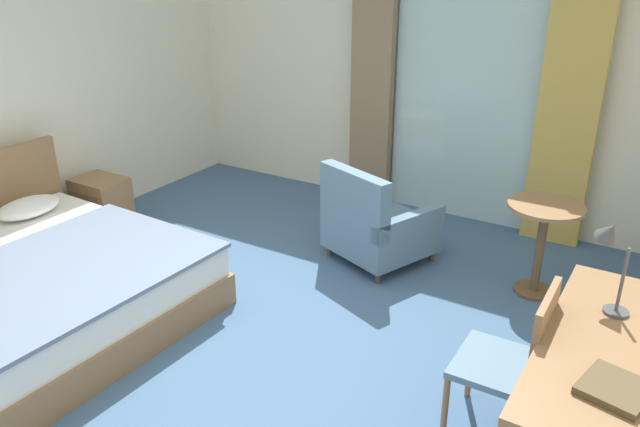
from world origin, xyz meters
name	(u,v)px	position (x,y,z in m)	size (l,w,h in m)	color
ground	(237,346)	(0.00, 0.00, -0.05)	(5.89, 6.51, 0.10)	#426084
wall_back	(419,75)	(0.00, 2.99, 1.36)	(5.49, 0.12, 2.71)	silver
balcony_glass_door	(466,99)	(0.52, 2.91, 1.19)	(1.45, 0.02, 2.39)	silver
curtain_panel_left	(372,83)	(-0.42, 2.81, 1.26)	(0.44, 0.10, 2.53)	#897056
curtain_panel_right	(569,106)	(1.47, 2.81, 1.26)	(0.51, 0.10, 2.53)	tan
bed	(33,283)	(-1.46, -0.50, 0.27)	(2.21, 1.99, 0.99)	olive
nightstand	(102,204)	(-2.27, 0.82, 0.25)	(0.48, 0.38, 0.51)	olive
writing_desk	(602,359)	(2.26, 0.03, 0.69)	(0.56, 1.55, 0.78)	olive
desk_chair	(515,357)	(1.86, 0.07, 0.52)	(0.45, 0.47, 0.93)	slate
desk_lamp	(612,246)	(2.18, 0.42, 1.11)	(0.25, 0.23, 0.49)	#4C4C51
closed_book	(615,389)	(2.35, -0.33, 0.80)	(0.26, 0.27, 0.04)	brown
armchair_by_window	(376,225)	(0.27, 1.59, 0.33)	(0.97, 0.98, 0.87)	slate
round_cafe_table	(543,230)	(1.60, 1.75, 0.54)	(0.57, 0.57, 0.75)	olive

